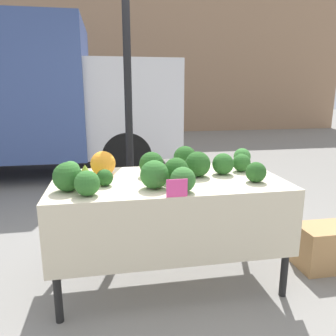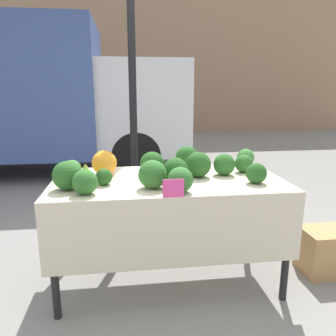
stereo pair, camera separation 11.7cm
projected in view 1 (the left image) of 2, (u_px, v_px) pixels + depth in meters
ground_plane at (168, 277)px, 2.55m from camera, size 40.00×40.00×0.00m
building_facade at (117, 39)px, 10.73m from camera, size 16.00×0.60×6.12m
tent_pole at (128, 107)px, 3.02m from camera, size 0.07×0.07×2.54m
parked_truck at (34, 96)px, 5.51m from camera, size 4.39×2.03×2.49m
market_table at (170, 195)px, 2.33m from camera, size 1.64×0.85×0.80m
orange_cauliflower at (103, 164)px, 2.43m from camera, size 0.19×0.19×0.19m
romanesco_head at (85, 174)px, 2.24m from camera, size 0.16×0.16×0.13m
broccoli_head_0 at (223, 164)px, 2.47m from camera, size 0.16×0.16×0.16m
broccoli_head_1 at (154, 175)px, 2.11m from camera, size 0.19×0.19×0.19m
broccoli_head_2 at (242, 163)px, 2.56m from camera, size 0.14×0.14×0.14m
broccoli_head_3 at (176, 170)px, 2.25m from camera, size 0.17×0.17×0.17m
broccoli_head_4 at (152, 164)px, 2.41m from camera, size 0.18×0.18×0.18m
broccoli_head_5 at (105, 178)px, 2.18m from camera, size 0.11×0.11×0.11m
broccoli_head_6 at (256, 172)px, 2.26m from camera, size 0.14×0.14×0.14m
broccoli_head_7 at (185, 157)px, 2.64m from camera, size 0.19×0.19×0.19m
broccoli_head_8 at (71, 170)px, 2.33m from camera, size 0.13×0.13×0.13m
broccoli_head_9 at (198, 164)px, 2.40m from camera, size 0.19×0.19×0.19m
broccoli_head_10 at (87, 183)px, 1.97m from camera, size 0.16×0.16×0.16m
broccoli_head_11 at (242, 157)px, 2.78m from camera, size 0.14×0.14×0.14m
broccoli_head_12 at (68, 177)px, 2.05m from camera, size 0.19×0.19×0.19m
broccoli_head_13 at (183, 180)px, 2.04m from camera, size 0.16×0.16×0.16m
price_sign at (177, 188)px, 1.95m from camera, size 0.13×0.01×0.11m
produce_crate at (327, 247)px, 2.67m from camera, size 0.48×0.31×0.35m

